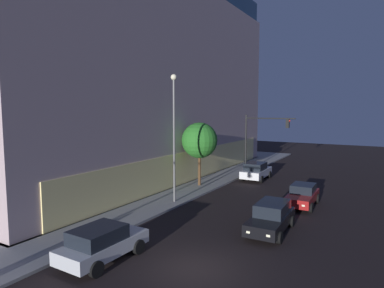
{
  "coord_description": "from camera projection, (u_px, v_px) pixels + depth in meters",
  "views": [
    {
      "loc": [
        -12.08,
        -6.98,
        6.95
      ],
      "look_at": [
        6.64,
        3.97,
        4.71
      ],
      "focal_mm": 31.18,
      "sensor_mm": 36.0,
      "label": 1
    }
  ],
  "objects": [
    {
      "name": "ground_plane",
      "position": [
        194.0,
        269.0,
        14.59
      ],
      "size": [
        120.0,
        120.0,
        0.0
      ],
      "primitive_type": "plane",
      "color": "black"
    },
    {
      "name": "modern_building",
      "position": [
        84.0,
        77.0,
        38.86
      ],
      "size": [
        37.26,
        29.97,
        21.54
      ],
      "color": "#4C4C51",
      "rests_on": "ground"
    },
    {
      "name": "traffic_light_far_corner",
      "position": [
        261.0,
        134.0,
        35.11
      ],
      "size": [
        0.32,
        5.31,
        6.28
      ],
      "color": "black",
      "rests_on": "sidewalk_corner"
    },
    {
      "name": "street_lamp_sidewalk",
      "position": [
        174.0,
        124.0,
        24.24
      ],
      "size": [
        0.44,
        0.44,
        9.34
      ],
      "color": "#616161",
      "rests_on": "sidewalk_corner"
    },
    {
      "name": "sidewalk_tree",
      "position": [
        200.0,
        140.0,
        29.79
      ],
      "size": [
        3.21,
        3.21,
        5.68
      ],
      "color": "#4F341E",
      "rests_on": "sidewalk_corner"
    },
    {
      "name": "car_silver",
      "position": [
        102.0,
        243.0,
        15.31
      ],
      "size": [
        4.35,
        2.21,
        1.64
      ],
      "color": "#B7BABF",
      "rests_on": "ground"
    },
    {
      "name": "car_black",
      "position": [
        271.0,
        217.0,
        19.06
      ],
      "size": [
        4.72,
        2.09,
        1.65
      ],
      "color": "black",
      "rests_on": "ground"
    },
    {
      "name": "car_red",
      "position": [
        302.0,
        195.0,
        24.16
      ],
      "size": [
        4.41,
        2.0,
        1.54
      ],
      "color": "maroon",
      "rests_on": "ground"
    },
    {
      "name": "car_white",
      "position": [
        256.0,
        171.0,
        33.25
      ],
      "size": [
        4.53,
        2.26,
        1.73
      ],
      "color": "silver",
      "rests_on": "ground"
    }
  ]
}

